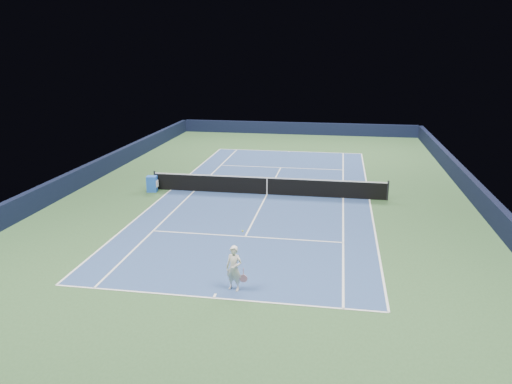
# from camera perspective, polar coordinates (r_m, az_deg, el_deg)

# --- Properties ---
(ground) EXTENTS (40.00, 40.00, 0.00)m
(ground) POSITION_cam_1_polar(r_m,az_deg,el_deg) (27.27, 1.26, -0.29)
(ground) COLOR #2D4F2B
(ground) RESTS_ON ground
(wall_far) EXTENTS (22.00, 0.35, 1.10)m
(wall_far) POSITION_cam_1_polar(r_m,az_deg,el_deg) (46.41, 4.83, 7.25)
(wall_far) COLOR black
(wall_far) RESTS_ON ground
(wall_right) EXTENTS (0.35, 40.00, 1.10)m
(wall_right) POSITION_cam_1_polar(r_m,az_deg,el_deg) (27.78, 23.95, -0.23)
(wall_right) COLOR black
(wall_right) RESTS_ON ground
(wall_left) EXTENTS (0.35, 40.00, 1.10)m
(wall_left) POSITION_cam_1_polar(r_m,az_deg,el_deg) (30.55, -19.27, 1.67)
(wall_left) COLOR black
(wall_left) RESTS_ON ground
(court_surface) EXTENTS (10.97, 23.77, 0.01)m
(court_surface) POSITION_cam_1_polar(r_m,az_deg,el_deg) (27.27, 1.26, -0.28)
(court_surface) COLOR navy
(court_surface) RESTS_ON ground
(baseline_far) EXTENTS (10.97, 0.08, 0.00)m
(baseline_far) POSITION_cam_1_polar(r_m,az_deg,el_deg) (38.72, 3.81, 4.67)
(baseline_far) COLOR white
(baseline_far) RESTS_ON ground
(baseline_near) EXTENTS (10.97, 0.08, 0.00)m
(baseline_near) POSITION_cam_1_polar(r_m,az_deg,el_deg) (16.42, -4.88, -11.98)
(baseline_near) COLOR white
(baseline_near) RESTS_ON ground
(sideline_doubles_right) EXTENTS (0.08, 23.77, 0.00)m
(sideline_doubles_right) POSITION_cam_1_polar(r_m,az_deg,el_deg) (27.06, 12.83, -0.81)
(sideline_doubles_right) COLOR white
(sideline_doubles_right) RESTS_ON ground
(sideline_doubles_left) EXTENTS (0.08, 23.77, 0.00)m
(sideline_doubles_left) POSITION_cam_1_polar(r_m,az_deg,el_deg) (28.54, -9.70, 0.25)
(sideline_doubles_left) COLOR white
(sideline_doubles_left) RESTS_ON ground
(sideline_singles_right) EXTENTS (0.08, 23.77, 0.00)m
(sideline_singles_right) POSITION_cam_1_polar(r_m,az_deg,el_deg) (27.01, 9.93, -0.68)
(sideline_singles_right) COLOR white
(sideline_singles_right) RESTS_ON ground
(sideline_singles_left) EXTENTS (0.08, 23.77, 0.00)m
(sideline_singles_left) POSITION_cam_1_polar(r_m,az_deg,el_deg) (28.12, -7.07, 0.13)
(sideline_singles_left) COLOR white
(sideline_singles_left) RESTS_ON ground
(service_line_far) EXTENTS (8.23, 0.08, 0.00)m
(service_line_far) POSITION_cam_1_polar(r_m,az_deg,el_deg) (33.40, 2.85, 2.81)
(service_line_far) COLOR white
(service_line_far) RESTS_ON ground
(service_line_near) EXTENTS (8.23, 0.08, 0.00)m
(service_line_near) POSITION_cam_1_polar(r_m,az_deg,el_deg) (21.29, -1.24, -5.11)
(service_line_near) COLOR white
(service_line_near) RESTS_ON ground
(center_service_line) EXTENTS (0.08, 12.80, 0.00)m
(center_service_line) POSITION_cam_1_polar(r_m,az_deg,el_deg) (27.26, 1.26, -0.27)
(center_service_line) COLOR white
(center_service_line) RESTS_ON ground
(center_mark_far) EXTENTS (0.08, 0.30, 0.00)m
(center_mark_far) POSITION_cam_1_polar(r_m,az_deg,el_deg) (38.58, 3.79, 4.62)
(center_mark_far) COLOR white
(center_mark_far) RESTS_ON ground
(center_mark_near) EXTENTS (0.08, 0.30, 0.00)m
(center_mark_near) POSITION_cam_1_polar(r_m,az_deg,el_deg) (16.55, -4.75, -11.74)
(center_mark_near) COLOR white
(center_mark_near) RESTS_ON ground
(tennis_net) EXTENTS (12.90, 0.10, 1.07)m
(tennis_net) POSITION_cam_1_polar(r_m,az_deg,el_deg) (27.13, 1.27, 0.73)
(tennis_net) COLOR black
(tennis_net) RESTS_ON ground
(sponsor_cube) EXTENTS (0.61, 0.56, 0.88)m
(sponsor_cube) POSITION_cam_1_polar(r_m,az_deg,el_deg) (28.31, -11.79, 0.92)
(sponsor_cube) COLOR blue
(sponsor_cube) RESTS_ON ground
(tennis_player) EXTENTS (0.78, 1.29, 1.74)m
(tennis_player) POSITION_cam_1_polar(r_m,az_deg,el_deg) (16.56, -2.52, -8.71)
(tennis_player) COLOR white
(tennis_player) RESTS_ON ground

